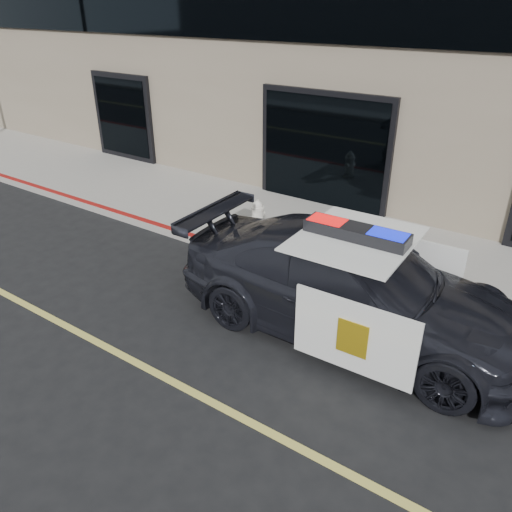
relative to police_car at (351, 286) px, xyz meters
The scene contains 4 objects.
ground 3.22m from the police_car, 126.64° to the right, with size 120.00×120.00×0.00m, color black.
sidewalk_n 3.40m from the police_car, 124.01° to the left, with size 60.00×3.50×0.15m, color gray.
police_car is the anchor object (origin of this frame).
fire_hydrant 3.74m from the police_car, 147.06° to the left, with size 0.34×0.47×0.75m.
Camera 1 is at (4.38, -3.74, 4.73)m, focal length 35.00 mm.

